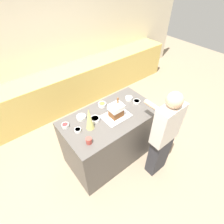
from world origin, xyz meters
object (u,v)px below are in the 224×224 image
(candy_bowl_near_tray_right, at_px, (95,119))
(candy_bowl_beside_tree, at_px, (102,104))
(decorative_tree, at_px, (89,119))
(mug, at_px, (89,141))
(candy_bowl_far_left, at_px, (137,101))
(candy_bowl_behind_tray, at_px, (81,117))
(gingerbread_house, at_px, (116,110))
(candy_bowl_front_corner, at_px, (78,130))
(candy_bowl_near_tray_left, at_px, (65,125))
(candy_bowl_center_rear, at_px, (129,98))
(baking_tray, at_px, (116,116))
(person, at_px, (163,137))

(candy_bowl_near_tray_right, height_order, candy_bowl_beside_tree, candy_bowl_beside_tree)
(decorative_tree, relative_size, mug, 4.08)
(candy_bowl_far_left, distance_m, candy_bowl_near_tray_right, 0.76)
(candy_bowl_behind_tray, height_order, candy_bowl_beside_tree, candy_bowl_beside_tree)
(gingerbread_house, height_order, candy_bowl_front_corner, gingerbread_house)
(decorative_tree, height_order, mug, decorative_tree)
(candy_bowl_near_tray_left, bearing_deg, gingerbread_house, -21.53)
(gingerbread_house, bearing_deg, mug, -163.79)
(decorative_tree, xyz_separation_m, candy_bowl_near_tray_right, (0.13, 0.08, -0.15))
(candy_bowl_far_left, distance_m, candy_bowl_center_rear, 0.14)
(baking_tray, relative_size, mug, 4.73)
(mug, bearing_deg, candy_bowl_beside_tree, 40.84)
(candy_bowl_far_left, xyz_separation_m, candy_bowl_beside_tree, (-0.48, 0.28, 0.01))
(baking_tray, xyz_separation_m, person, (0.35, -0.63, -0.14))
(candy_bowl_center_rear, distance_m, candy_bowl_near_tray_right, 0.71)
(gingerbread_house, relative_size, candy_bowl_behind_tray, 2.16)
(candy_bowl_front_corner, bearing_deg, person, -37.64)
(candy_bowl_front_corner, height_order, person, person)
(gingerbread_house, xyz_separation_m, candy_bowl_far_left, (0.46, 0.04, -0.09))
(candy_bowl_center_rear, relative_size, candy_bowl_near_tray_left, 1.12)
(candy_bowl_front_corner, xyz_separation_m, candy_bowl_near_tray_left, (-0.09, 0.18, 0.01))
(candy_bowl_near_tray_left, relative_size, mug, 1.17)
(candy_bowl_front_corner, bearing_deg, gingerbread_house, -9.01)
(decorative_tree, relative_size, candy_bowl_behind_tray, 2.61)
(candy_bowl_front_corner, bearing_deg, mug, -88.43)
(decorative_tree, bearing_deg, candy_bowl_behind_tray, 89.99)
(candy_bowl_center_rear, xyz_separation_m, candy_bowl_front_corner, (-1.01, -0.08, -0.01))
(candy_bowl_near_tray_left, bearing_deg, decorative_tree, -41.99)
(candy_bowl_behind_tray, distance_m, candy_bowl_far_left, 0.92)
(candy_bowl_beside_tree, distance_m, mug, 0.74)
(gingerbread_house, height_order, candy_bowl_near_tray_left, gingerbread_house)
(candy_bowl_far_left, height_order, candy_bowl_center_rear, candy_bowl_center_rear)
(candy_bowl_center_rear, relative_size, candy_bowl_beside_tree, 0.92)
(candy_bowl_behind_tray, xyz_separation_m, candy_bowl_near_tray_right, (0.13, -0.16, -0.00))
(candy_bowl_near_tray_right, bearing_deg, candy_bowl_front_corner, -175.06)
(candy_bowl_center_rear, bearing_deg, candy_bowl_beside_tree, 162.02)
(decorative_tree, relative_size, candy_bowl_near_tray_right, 2.54)
(decorative_tree, bearing_deg, candy_bowl_far_left, 0.05)
(gingerbread_house, relative_size, candy_bowl_far_left, 2.54)
(decorative_tree, relative_size, person, 0.22)
(candy_bowl_front_corner, xyz_separation_m, candy_bowl_beside_tree, (0.57, 0.22, 0.01))
(gingerbread_house, distance_m, candy_bowl_near_tray_right, 0.33)
(gingerbread_house, bearing_deg, baking_tray, -152.37)
(candy_bowl_center_rear, bearing_deg, baking_tray, -157.29)
(candy_bowl_near_tray_left, xyz_separation_m, mug, (0.10, -0.44, 0.02))
(candy_bowl_near_tray_right, bearing_deg, candy_bowl_far_left, -6.08)
(baking_tray, xyz_separation_m, candy_bowl_center_rear, (0.42, 0.18, 0.02))
(baking_tray, xyz_separation_m, candy_bowl_front_corner, (-0.59, 0.09, 0.02))
(candy_bowl_far_left, height_order, candy_bowl_beside_tree, candy_bowl_beside_tree)
(baking_tray, distance_m, candy_bowl_near_tray_left, 0.74)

